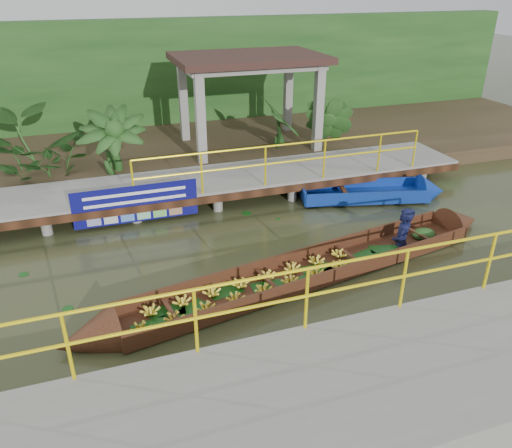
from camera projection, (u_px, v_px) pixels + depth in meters
name	position (u px, v px, depth m)	size (l,w,h in m)	color
ground	(204.00, 271.00, 9.91)	(80.00, 80.00, 0.00)	#2A2E17
land_strip	(150.00, 150.00, 16.18)	(30.00, 8.00, 0.45)	#2F2817
far_dock	(172.00, 187.00, 12.61)	(16.00, 2.06, 1.66)	gray
near_dock	(354.00, 398.00, 6.51)	(18.00, 2.40, 1.73)	gray
pavilion	(248.00, 68.00, 14.88)	(4.40, 3.00, 3.00)	gray
foliage_backdrop	(135.00, 80.00, 17.51)	(30.00, 0.80, 4.00)	#173D13
vendor_boat	(322.00, 262.00, 9.75)	(9.44, 2.60, 2.07)	#34170E
moored_blue_boat	(397.00, 193.00, 13.09)	(3.91, 1.85, 0.90)	navy
blue_banner	(136.00, 204.00, 11.48)	(2.85, 0.04, 0.89)	#0C0B5F
tropical_plants	(101.00, 139.00, 13.37)	(14.45, 1.45, 1.81)	#173D13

